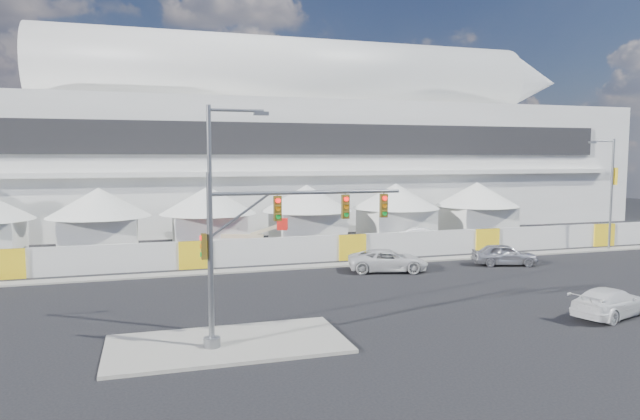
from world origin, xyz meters
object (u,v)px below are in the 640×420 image
object	(u,v)px
sedan_silver	(504,254)
streetlight_curb	(610,186)
streetlight_median	(216,202)
lot_car_a	(426,237)
pickup_curb	(388,260)
boom_lift	(237,247)
traffic_mast	(255,250)
pickup_near	(611,302)

from	to	relation	value
sedan_silver	streetlight_curb	distance (m)	13.81
sedan_silver	streetlight_median	bearing A→B (deg)	130.89
streetlight_curb	lot_car_a	bearing A→B (deg)	154.76
pickup_curb	lot_car_a	bearing A→B (deg)	-24.71
boom_lift	traffic_mast	bearing A→B (deg)	-77.30
traffic_mast	lot_car_a	bearing A→B (deg)	48.93
lot_car_a	boom_lift	world-z (taller)	boom_lift
streetlight_median	sedan_silver	bearing A→B (deg)	24.20
pickup_near	streetlight_median	xyz separation A→B (m)	(-19.14, 3.33, 5.25)
pickup_curb	streetlight_median	distance (m)	17.42
pickup_curb	pickup_near	distance (m)	14.98
pickup_curb	streetlight_median	bearing A→B (deg)	143.29
traffic_mast	streetlight_median	bearing A→B (deg)	116.06
lot_car_a	traffic_mast	bearing A→B (deg)	168.71
lot_car_a	streetlight_curb	xyz separation A→B (m)	(13.88, -6.54, 4.70)
lot_car_a	streetlight_median	world-z (taller)	streetlight_median
lot_car_a	sedan_silver	bearing A→B (deg)	-142.52
pickup_curb	pickup_near	bearing A→B (deg)	-141.02
lot_car_a	boom_lift	bearing A→B (deg)	123.43
boom_lift	pickup_curb	bearing A→B (deg)	-22.91
traffic_mast	streetlight_median	world-z (taller)	streetlight_median
streetlight_median	streetlight_curb	size ratio (longest dim) A/B	1.07
traffic_mast	boom_lift	world-z (taller)	traffic_mast
streetlight_curb	traffic_mast	bearing A→B (deg)	-154.57
boom_lift	lot_car_a	bearing A→B (deg)	22.78
traffic_mast	streetlight_curb	size ratio (longest dim) A/B	0.92
lot_car_a	pickup_near	bearing A→B (deg)	-154.41
pickup_curb	lot_car_a	xyz separation A→B (m)	(7.84, 9.50, 0.04)
traffic_mast	pickup_curb	bearing A→B (deg)	47.82
pickup_curb	boom_lift	xyz separation A→B (m)	(-9.33, 8.41, 0.08)
pickup_near	sedan_silver	bearing A→B (deg)	-31.36
traffic_mast	sedan_silver	bearing A→B (deg)	31.03
streetlight_median	boom_lift	world-z (taller)	streetlight_median
traffic_mast	boom_lift	size ratio (longest dim) A/B	1.34
lot_car_a	streetlight_curb	size ratio (longest dim) A/B	0.52
pickup_near	boom_lift	bearing A→B (deg)	16.50
pickup_near	pickup_curb	bearing A→B (deg)	5.67
streetlight_curb	boom_lift	world-z (taller)	streetlight_curb
pickup_near	streetlight_curb	bearing A→B (deg)	-61.65
pickup_near	streetlight_median	distance (m)	20.13
pickup_curb	streetlight_curb	bearing A→B (deg)	-67.44
pickup_curb	boom_lift	distance (m)	12.56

